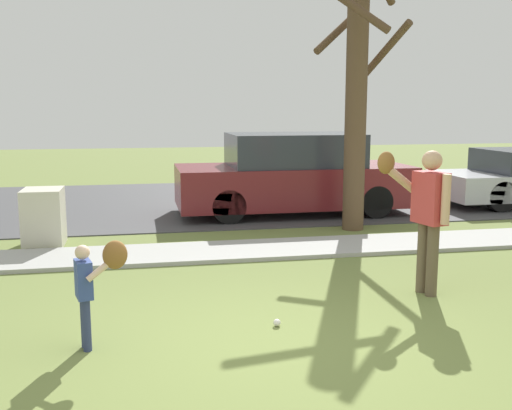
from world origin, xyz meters
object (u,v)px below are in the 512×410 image
(baseball, at_px, (277,323))
(parked_suv_maroon, at_px, (293,176))
(utility_cabinet, at_px, (44,217))
(street_tree_near, at_px, (357,85))
(person_child, at_px, (93,279))
(person_adult, at_px, (426,207))

(baseball, bearing_deg, parked_suv_maroon, 73.94)
(utility_cabinet, height_order, street_tree_near, street_tree_near)
(street_tree_near, bearing_deg, utility_cabinet, -177.35)
(person_child, height_order, parked_suv_maroon, parked_suv_maroon)
(person_child, distance_m, baseball, 1.87)
(parked_suv_maroon, bearing_deg, street_tree_near, 111.02)
(person_adult, bearing_deg, street_tree_near, -111.42)
(utility_cabinet, bearing_deg, parked_suv_maroon, 23.26)
(person_adult, xyz_separation_m, utility_cabinet, (-4.73, 3.48, -0.59))
(baseball, bearing_deg, utility_cabinet, 123.91)
(person_child, distance_m, utility_cabinet, 4.55)
(person_adult, distance_m, parked_suv_maroon, 5.46)
(street_tree_near, relative_size, parked_suv_maroon, 1.02)
(person_child, xyz_separation_m, baseball, (1.74, 0.24, -0.63))
(baseball, height_order, utility_cabinet, utility_cabinet)
(person_child, relative_size, baseball, 13.73)
(utility_cabinet, height_order, parked_suv_maroon, parked_suv_maroon)
(person_adult, distance_m, baseball, 2.28)
(street_tree_near, bearing_deg, baseball, -118.81)
(parked_suv_maroon, bearing_deg, person_adult, 91.57)
(person_adult, height_order, baseball, person_adult)
(person_adult, height_order, utility_cabinet, person_adult)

